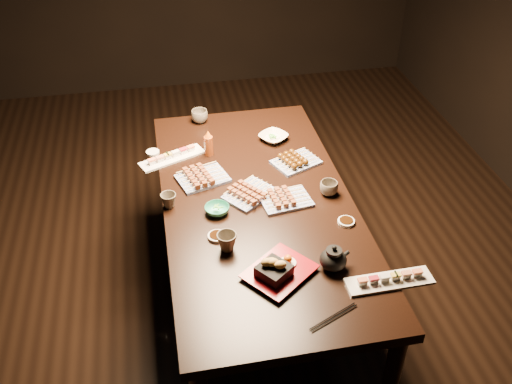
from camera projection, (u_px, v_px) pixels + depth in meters
ground at (244, 261)px, 3.48m from camera, size 5.00×5.00×0.00m
dining_table at (258, 259)px, 2.95m from camera, size 1.30×1.96×0.75m
sushi_platter_near at (390, 278)px, 2.29m from camera, size 0.36×0.10×0.04m
sushi_platter_far at (172, 155)px, 3.01m from camera, size 0.36×0.23×0.04m
yakitori_plate_center at (250, 191)px, 2.75m from camera, size 0.29×0.28×0.06m
yakitori_plate_right at (286, 196)px, 2.71m from camera, size 0.26×0.20×0.06m
yakitori_plate_left at (202, 175)px, 2.85m from camera, size 0.28×0.24×0.06m
tsukune_plate at (296, 159)px, 2.97m from camera, size 0.28×0.24×0.06m
edamame_bowl_green at (217, 210)px, 2.65m from camera, size 0.16×0.16×0.04m
edamame_bowl_cream at (273, 137)px, 3.17m from camera, size 0.21×0.21×0.04m
tempura_tray at (280, 266)px, 2.31m from camera, size 0.34×0.33×0.10m
teacup_near_left at (227, 242)px, 2.44m from camera, size 0.11×0.11×0.08m
teacup_mid_right at (329, 188)px, 2.76m from camera, size 0.12×0.12×0.07m
teacup_far_left at (169, 200)px, 2.68m from camera, size 0.08×0.08×0.07m
teacup_far_right at (200, 116)px, 3.32m from camera, size 0.13×0.13×0.08m
teapot at (333, 257)px, 2.34m from camera, size 0.16×0.16×0.11m
condiment_bottle at (209, 143)px, 3.02m from camera, size 0.05×0.05×0.14m
sauce_dish_west at (217, 236)px, 2.51m from camera, size 0.09×0.09×0.01m
sauce_dish_east at (272, 137)px, 3.19m from camera, size 0.08×0.08×0.01m
sauce_dish_se at (346, 222)px, 2.60m from camera, size 0.08×0.08×0.01m
sauce_dish_nw at (153, 152)px, 3.07m from camera, size 0.08×0.08×0.01m
chopsticks_near at (333, 317)px, 2.15m from camera, size 0.21×0.11×0.01m
chopsticks_se at (409, 284)px, 2.28m from camera, size 0.23×0.03×0.01m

